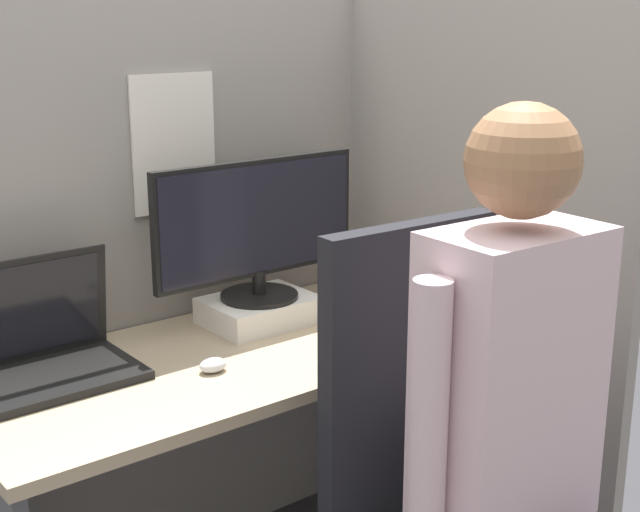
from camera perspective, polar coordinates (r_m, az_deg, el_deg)
The scene contains 12 objects.
cubicle_panel_back at distance 2.46m, azimuth -10.21°, elevation -1.92°, with size 1.81×0.05×1.62m.
cubicle_panel_right at distance 2.55m, azimuth 7.76°, elevation -1.21°, with size 0.04×1.24×1.62m.
desk at distance 2.29m, azimuth -5.81°, elevation -10.49°, with size 1.31×0.62×0.73m.
paper_box at distance 2.39m, azimuth -3.89°, elevation -3.48°, with size 0.28×0.22×0.07m.
monitor at distance 2.33m, azimuth -4.03°, elevation 1.91°, with size 0.61×0.21×0.37m.
laptop at distance 2.13m, azimuth -17.07°, elevation -6.11°, with size 0.37×0.26×0.27m.
mouse at distance 2.10m, azimuth -6.87°, elevation -6.95°, with size 0.07×0.05×0.03m.
stapler at distance 2.48m, azimuth 5.16°, elevation -3.06°, with size 0.05×0.16×0.06m.
carrot_toy at distance 2.20m, azimuth 4.21°, elevation -5.61°, with size 0.05×0.13×0.05m.
office_chair at distance 1.93m, azimuth 8.67°, elevation -15.20°, with size 0.52×0.57×1.12m.
person at distance 1.73m, azimuth 13.37°, elevation -10.23°, with size 0.48×0.46×1.39m.
coffee_mug at distance 2.60m, azimuth 2.62°, elevation -1.49°, with size 0.07×0.07×0.11m.
Camera 1 is at (-1.09, -1.43, 1.54)m, focal length 50.00 mm.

